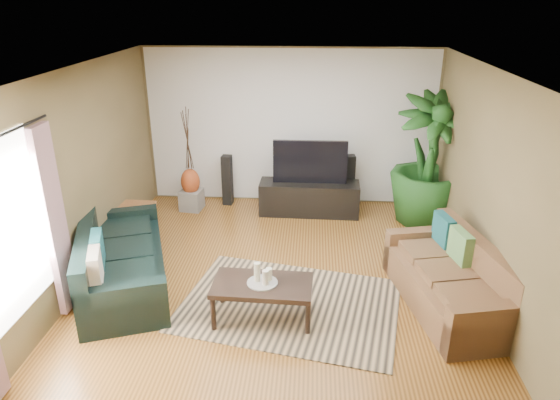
# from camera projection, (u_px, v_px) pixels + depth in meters

# --- Properties ---
(floor) EXTENTS (5.50, 5.50, 0.00)m
(floor) POSITION_uv_depth(u_px,v_px,m) (279.00, 279.00, 6.59)
(floor) COLOR #956126
(floor) RESTS_ON ground
(ceiling) EXTENTS (5.50, 5.50, 0.00)m
(ceiling) POSITION_uv_depth(u_px,v_px,m) (279.00, 70.00, 5.56)
(ceiling) COLOR white
(ceiling) RESTS_ON ground
(wall_back) EXTENTS (5.00, 0.00, 5.00)m
(wall_back) POSITION_uv_depth(u_px,v_px,m) (290.00, 128.00, 8.61)
(wall_back) COLOR brown
(wall_back) RESTS_ON ground
(wall_front) EXTENTS (5.00, 0.00, 5.00)m
(wall_front) POSITION_uv_depth(u_px,v_px,m) (252.00, 320.00, 3.54)
(wall_front) COLOR brown
(wall_front) RESTS_ON ground
(wall_left) EXTENTS (0.00, 5.50, 5.50)m
(wall_left) POSITION_uv_depth(u_px,v_px,m) (80.00, 179.00, 6.23)
(wall_left) COLOR brown
(wall_left) RESTS_ON ground
(wall_right) EXTENTS (0.00, 5.50, 5.50)m
(wall_right) POSITION_uv_depth(u_px,v_px,m) (489.00, 189.00, 5.92)
(wall_right) COLOR brown
(wall_right) RESTS_ON ground
(backwall_panel) EXTENTS (4.90, 0.00, 4.90)m
(backwall_panel) POSITION_uv_depth(u_px,v_px,m) (290.00, 128.00, 8.60)
(backwall_panel) COLOR white
(backwall_panel) RESTS_ON ground
(window_pane) EXTENTS (0.00, 1.80, 1.80)m
(window_pane) POSITION_uv_depth(u_px,v_px,m) (7.00, 232.00, 4.73)
(window_pane) COLOR white
(window_pane) RESTS_ON ground
(curtain_far) EXTENTS (0.08, 0.35, 2.20)m
(curtain_far) POSITION_uv_depth(u_px,v_px,m) (55.00, 222.00, 5.52)
(curtain_far) COLOR gray
(curtain_far) RESTS_ON ground
(sofa_left) EXTENTS (1.69, 2.48, 0.85)m
(sofa_left) POSITION_uv_depth(u_px,v_px,m) (123.00, 254.00, 6.34)
(sofa_left) COLOR black
(sofa_left) RESTS_ON floor
(sofa_right) EXTENTS (1.27, 2.08, 0.85)m
(sofa_right) POSITION_uv_depth(u_px,v_px,m) (448.00, 275.00, 5.87)
(sofa_right) COLOR brown
(sofa_right) RESTS_ON floor
(area_rug) EXTENTS (2.86, 2.28, 0.01)m
(area_rug) POSITION_uv_depth(u_px,v_px,m) (290.00, 305.00, 6.04)
(area_rug) COLOR tan
(area_rug) RESTS_ON floor
(coffee_table) EXTENTS (1.15, 0.66, 0.46)m
(coffee_table) POSITION_uv_depth(u_px,v_px,m) (263.00, 300.00, 5.73)
(coffee_table) COLOR black
(coffee_table) RESTS_ON floor
(candle_tray) EXTENTS (0.35, 0.35, 0.02)m
(candle_tray) POSITION_uv_depth(u_px,v_px,m) (262.00, 283.00, 5.63)
(candle_tray) COLOR gray
(candle_tray) RESTS_ON coffee_table
(candle_tall) EXTENTS (0.07, 0.07, 0.23)m
(candle_tall) POSITION_uv_depth(u_px,v_px,m) (257.00, 272.00, 5.62)
(candle_tall) COLOR beige
(candle_tall) RESTS_ON candle_tray
(candle_mid) EXTENTS (0.07, 0.07, 0.17)m
(candle_mid) POSITION_uv_depth(u_px,v_px,m) (265.00, 277.00, 5.56)
(candle_mid) COLOR #F0E3CA
(candle_mid) RESTS_ON candle_tray
(candle_short) EXTENTS (0.07, 0.07, 0.14)m
(candle_short) POSITION_uv_depth(u_px,v_px,m) (269.00, 274.00, 5.65)
(candle_short) COLOR #F2EDCC
(candle_short) RESTS_ON candle_tray
(tv_stand) EXTENTS (1.68, 0.53, 0.56)m
(tv_stand) POSITION_uv_depth(u_px,v_px,m) (309.00, 198.00, 8.46)
(tv_stand) COLOR black
(tv_stand) RESTS_ON floor
(television) EXTENTS (1.22, 0.07, 0.72)m
(television) POSITION_uv_depth(u_px,v_px,m) (310.00, 162.00, 8.24)
(television) COLOR black
(television) RESTS_ON tv_stand
(speaker_left) EXTENTS (0.18, 0.20, 0.90)m
(speaker_left) POSITION_uv_depth(u_px,v_px,m) (227.00, 180.00, 8.79)
(speaker_left) COLOR black
(speaker_left) RESTS_ON floor
(speaker_right) EXTENTS (0.19, 0.21, 0.95)m
(speaker_right) POSITION_uv_depth(u_px,v_px,m) (349.00, 182.00, 8.63)
(speaker_right) COLOR black
(speaker_right) RESTS_ON floor
(potted_plant) EXTENTS (1.33, 1.33, 2.11)m
(potted_plant) POSITION_uv_depth(u_px,v_px,m) (429.00, 160.00, 7.88)
(potted_plant) COLOR #194717
(potted_plant) RESTS_ON floor
(plant_pot) EXTENTS (0.39, 0.39, 0.30)m
(plant_pot) POSITION_uv_depth(u_px,v_px,m) (423.00, 212.00, 8.23)
(plant_pot) COLOR black
(plant_pot) RESTS_ON floor
(pedestal) EXTENTS (0.40, 0.40, 0.35)m
(pedestal) POSITION_uv_depth(u_px,v_px,m) (192.00, 200.00, 8.67)
(pedestal) COLOR gray
(pedestal) RESTS_ON floor
(vase) EXTENTS (0.32, 0.32, 0.45)m
(vase) POSITION_uv_depth(u_px,v_px,m) (190.00, 181.00, 8.54)
(vase) COLOR #9B401C
(vase) RESTS_ON pedestal
(side_table) EXTENTS (0.52, 0.52, 0.53)m
(side_table) POSITION_uv_depth(u_px,v_px,m) (137.00, 222.00, 7.61)
(side_table) COLOR brown
(side_table) RESTS_ON floor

